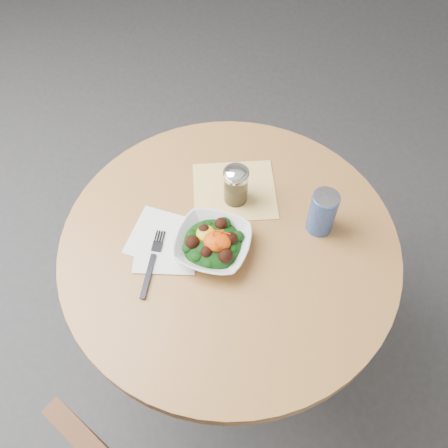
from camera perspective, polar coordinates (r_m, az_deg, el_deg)
name	(u,v)px	position (r m, az deg, el deg)	size (l,w,h in m)	color
ground	(228,345)	(1.99, 0.42, -13.61)	(6.00, 6.00, 0.00)	#323134
table	(229,278)	(1.49, 0.55, -6.19)	(0.90, 0.90, 0.75)	black
cloth_napkin	(234,191)	(1.41, 1.20, 3.83)	(0.23, 0.21, 0.00)	#F4A00C
paper_napkins	(164,242)	(1.32, -6.90, -2.03)	(0.20, 0.21, 0.00)	white
salad_bowl	(213,244)	(1.28, -1.30, -2.26)	(0.20, 0.20, 0.07)	silver
fork	(153,261)	(1.29, -8.17, -4.20)	(0.04, 0.20, 0.00)	black
spice_shaker	(236,185)	(1.35, 1.37, 4.49)	(0.07, 0.07, 0.13)	silver
beverage_can	(322,212)	(1.31, 11.18, 1.33)	(0.07, 0.07, 0.14)	navy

